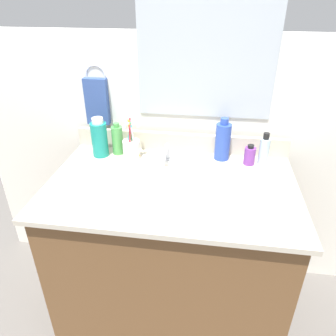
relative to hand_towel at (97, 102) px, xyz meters
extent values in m
plane|color=#66605B|center=(0.41, -0.33, -0.98)|extent=(6.00, 6.00, 0.00)
cube|color=brown|center=(0.41, -0.33, -0.61)|extent=(0.97, 0.58, 0.74)
cube|color=beige|center=(0.41, -0.33, -0.23)|extent=(1.01, 0.64, 0.02)
cube|color=beige|center=(0.41, -0.02, -0.17)|extent=(1.01, 0.02, 0.09)
cube|color=white|center=(0.41, 0.04, -0.33)|extent=(2.11, 0.04, 1.30)
cube|color=#B2BCC6|center=(0.51, 0.02, 0.23)|extent=(0.60, 0.01, 0.56)
torus|color=silver|center=(0.00, 0.02, 0.12)|extent=(0.10, 0.01, 0.10)
cube|color=#334C8C|center=(0.00, 0.00, 0.00)|extent=(0.11, 0.04, 0.22)
torus|color=white|center=(0.36, -0.33, -0.22)|extent=(0.34, 0.34, 0.02)
ellipsoid|color=white|center=(0.36, -0.33, -0.26)|extent=(0.29, 0.29, 0.11)
cylinder|color=#B2B5BA|center=(0.36, -0.33, -0.29)|extent=(0.04, 0.04, 0.01)
cube|color=silver|center=(0.36, -0.13, -0.21)|extent=(0.16, 0.05, 0.01)
cylinder|color=silver|center=(0.36, -0.13, -0.18)|extent=(0.02, 0.02, 0.06)
cylinder|color=silver|center=(0.36, -0.17, -0.15)|extent=(0.02, 0.09, 0.02)
cylinder|color=silver|center=(0.30, -0.13, -0.19)|extent=(0.03, 0.03, 0.04)
cylinder|color=silver|center=(0.41, -0.13, -0.19)|extent=(0.03, 0.03, 0.04)
cylinder|color=#2D4CB2|center=(0.60, -0.08, -0.14)|extent=(0.07, 0.07, 0.17)
cylinder|color=#2D4CB2|center=(0.60, -0.08, -0.04)|extent=(0.04, 0.04, 0.03)
cylinder|color=#7A3899|center=(0.73, -0.11, -0.18)|extent=(0.05, 0.05, 0.08)
cylinder|color=black|center=(0.73, -0.11, -0.13)|extent=(0.03, 0.03, 0.01)
cylinder|color=#4C9E4C|center=(0.12, -0.09, -0.15)|extent=(0.05, 0.05, 0.13)
cylinder|color=#4C9E4C|center=(0.12, -0.09, -0.08)|extent=(0.03, 0.03, 0.02)
cylinder|color=teal|center=(0.04, -0.13, -0.14)|extent=(0.07, 0.07, 0.16)
cylinder|color=white|center=(0.04, -0.13, -0.05)|extent=(0.05, 0.05, 0.03)
cylinder|color=silver|center=(0.79, -0.10, -0.16)|extent=(0.04, 0.04, 0.12)
cylinder|color=black|center=(0.79, -0.10, -0.09)|extent=(0.03, 0.03, 0.03)
cylinder|color=white|center=(0.19, -0.13, -0.18)|extent=(0.08, 0.08, 0.09)
cylinder|color=orange|center=(0.20, -0.13, -0.13)|extent=(0.06, 0.02, 0.16)
cube|color=white|center=(0.23, -0.14, -0.06)|extent=(0.01, 0.02, 0.01)
cylinder|color=yellow|center=(0.20, -0.12, -0.12)|extent=(0.03, 0.04, 0.18)
cube|color=white|center=(0.21, -0.10, -0.04)|extent=(0.01, 0.02, 0.01)
cylinder|color=white|center=(0.20, -0.13, -0.12)|extent=(0.05, 0.03, 0.19)
cube|color=white|center=(0.22, -0.14, -0.04)|extent=(0.01, 0.02, 0.01)
cylinder|color=#D8333F|center=(0.19, -0.14, -0.12)|extent=(0.01, 0.04, 0.18)
cube|color=white|center=(0.19, -0.16, -0.04)|extent=(0.01, 0.02, 0.01)
cylinder|color=green|center=(0.19, -0.11, -0.13)|extent=(0.01, 0.04, 0.17)
cube|color=white|center=(0.18, -0.10, -0.06)|extent=(0.01, 0.02, 0.01)
cylinder|color=#26B2B2|center=(0.18, -0.12, -0.13)|extent=(0.04, 0.02, 0.15)
cube|color=white|center=(0.16, -0.12, -0.07)|extent=(0.01, 0.02, 0.01)
camera|label=1|loc=(0.55, -1.42, 0.47)|focal=34.23mm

